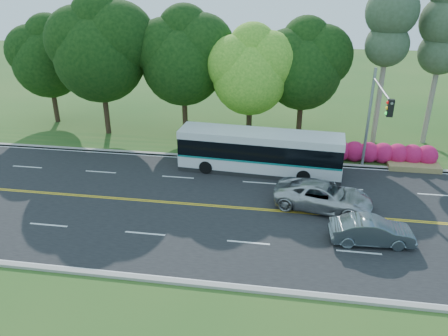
# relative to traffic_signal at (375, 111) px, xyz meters

# --- Properties ---
(ground) EXTENTS (120.00, 120.00, 0.00)m
(ground) POSITION_rel_traffic_signal_xyz_m (-6.49, -5.40, -4.67)
(ground) COLOR #24531B
(ground) RESTS_ON ground
(road) EXTENTS (60.00, 14.00, 0.02)m
(road) POSITION_rel_traffic_signal_xyz_m (-6.49, -5.40, -4.66)
(road) COLOR black
(road) RESTS_ON ground
(curb_north) EXTENTS (60.00, 0.30, 0.15)m
(curb_north) POSITION_rel_traffic_signal_xyz_m (-6.49, 1.75, -4.60)
(curb_north) COLOR #9B968C
(curb_north) RESTS_ON ground
(curb_south) EXTENTS (60.00, 0.30, 0.15)m
(curb_south) POSITION_rel_traffic_signal_xyz_m (-6.49, -12.55, -4.60)
(curb_south) COLOR #9B968C
(curb_south) RESTS_ON ground
(grass_verge) EXTENTS (60.00, 4.00, 0.10)m
(grass_verge) POSITION_rel_traffic_signal_xyz_m (-6.49, 3.60, -4.62)
(grass_verge) COLOR #24531B
(grass_verge) RESTS_ON ground
(lane_markings) EXTENTS (57.60, 13.82, 0.00)m
(lane_markings) POSITION_rel_traffic_signal_xyz_m (-6.59, -5.40, -4.65)
(lane_markings) COLOR gold
(lane_markings) RESTS_ON road
(tree_row) EXTENTS (44.70, 9.10, 13.84)m
(tree_row) POSITION_rel_traffic_signal_xyz_m (-11.65, 6.73, 2.06)
(tree_row) COLOR black
(tree_row) RESTS_ON ground
(bougainvillea_hedge) EXTENTS (9.50, 2.25, 1.50)m
(bougainvillea_hedge) POSITION_rel_traffic_signal_xyz_m (0.69, 2.75, -3.95)
(bougainvillea_hedge) COLOR #A70D46
(bougainvillea_hedge) RESTS_ON ground
(traffic_signal) EXTENTS (0.42, 6.10, 7.00)m
(traffic_signal) POSITION_rel_traffic_signal_xyz_m (0.00, 0.00, 0.00)
(traffic_signal) COLOR gray
(traffic_signal) RESTS_ON ground
(transit_bus) EXTENTS (11.14, 3.16, 2.88)m
(transit_bus) POSITION_rel_traffic_signal_xyz_m (-7.18, -0.15, -3.23)
(transit_bus) COLOR silver
(transit_bus) RESTS_ON road
(sedan) EXTENTS (4.27, 1.74, 1.38)m
(sedan) POSITION_rel_traffic_signal_xyz_m (-0.84, -7.93, -3.96)
(sedan) COLOR slate
(sedan) RESTS_ON road
(suv) EXTENTS (6.03, 3.63, 1.57)m
(suv) POSITION_rel_traffic_signal_xyz_m (-3.09, -4.64, -3.87)
(suv) COLOR #B2B4B6
(suv) RESTS_ON road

